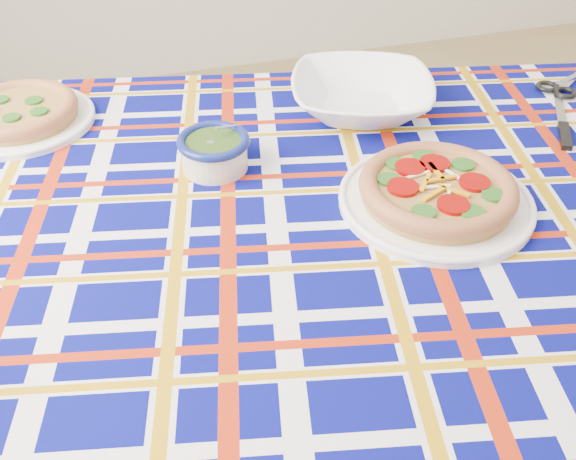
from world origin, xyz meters
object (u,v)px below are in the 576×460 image
object	(u,v)px
dining_table	(320,244)
serving_bowl	(361,95)
main_focaccia_plate	(438,189)
pesto_bowl	(214,149)

from	to	relation	value
dining_table	serving_bowl	xyz separation A→B (m)	(0.19, 0.30, 0.12)
dining_table	serving_bowl	size ratio (longest dim) A/B	6.31
serving_bowl	main_focaccia_plate	bearing A→B (deg)	-90.46
dining_table	serving_bowl	bearing A→B (deg)	70.07
dining_table	pesto_bowl	size ratio (longest dim) A/B	14.02
dining_table	main_focaccia_plate	size ratio (longest dim) A/B	5.47
pesto_bowl	serving_bowl	xyz separation A→B (m)	(0.34, 0.13, -0.00)
pesto_bowl	dining_table	bearing A→B (deg)	-49.62
serving_bowl	dining_table	bearing A→B (deg)	-122.46
dining_table	pesto_bowl	bearing A→B (deg)	142.91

